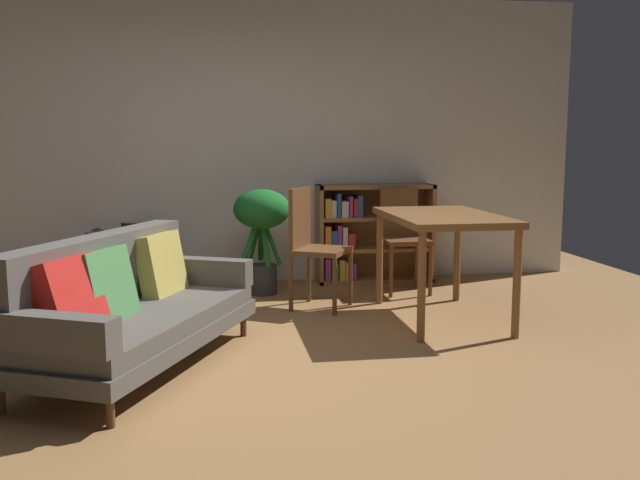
{
  "coord_description": "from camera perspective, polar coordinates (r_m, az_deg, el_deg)",
  "views": [
    {
      "loc": [
        -0.2,
        -4.04,
        1.35
      ],
      "look_at": [
        0.55,
        0.66,
        0.67
      ],
      "focal_mm": 39.39,
      "sensor_mm": 36.0,
      "label": 1
    }
  ],
  "objects": [
    {
      "name": "ground_plane",
      "position": [
        4.27,
        -6.0,
        -10.41
      ],
      "size": [
        8.16,
        8.16,
        0.0
      ],
      "primitive_type": "plane",
      "color": "#9E7042"
    },
    {
      "name": "back_wall_panel",
      "position": [
        6.75,
        -7.44,
        8.01
      ],
      "size": [
        6.8,
        0.1,
        2.7
      ],
      "primitive_type": "cube",
      "color": "silver",
      "rests_on": "ground_plane"
    },
    {
      "name": "fabric_couch",
      "position": [
        4.33,
        -15.53,
        -5.04
      ],
      "size": [
        1.44,
        1.95,
        0.79
      ],
      "color": "#56351E",
      "rests_on": "ground_plane"
    },
    {
      "name": "media_console",
      "position": [
        6.04,
        -14.75,
        -2.69
      ],
      "size": [
        0.47,
        1.23,
        0.51
      ],
      "color": "brown",
      "rests_on": "ground_plane"
    },
    {
      "name": "open_laptop",
      "position": [
        6.1,
        -15.86,
        0.11
      ],
      "size": [
        0.49,
        0.39,
        0.1
      ],
      "color": "silver",
      "rests_on": "media_console"
    },
    {
      "name": "desk_speaker",
      "position": [
        5.7,
        -14.87,
        0.4
      ],
      "size": [
        0.19,
        0.19,
        0.21
      ],
      "color": "black",
      "rests_on": "media_console"
    },
    {
      "name": "potted_floor_plant",
      "position": [
        6.17,
        -4.75,
        1.52
      ],
      "size": [
        0.5,
        0.59,
        0.93
      ],
      "color": "#333338",
      "rests_on": "ground_plane"
    },
    {
      "name": "dining_table",
      "position": [
        5.34,
        9.93,
        1.14
      ],
      "size": [
        0.77,
        1.27,
        0.81
      ],
      "color": "brown",
      "rests_on": "ground_plane"
    },
    {
      "name": "dining_chair_near",
      "position": [
        5.65,
        -0.63,
        -0.12
      ],
      "size": [
        0.56,
        0.57,
        0.97
      ],
      "color": "brown",
      "rests_on": "ground_plane"
    },
    {
      "name": "dining_chair_far",
      "position": [
        6.38,
        6.7,
        0.51
      ],
      "size": [
        0.39,
        0.46,
        0.92
      ],
      "color": "brown",
      "rests_on": "ground_plane"
    },
    {
      "name": "bookshelf",
      "position": [
        6.77,
        3.67,
        0.53
      ],
      "size": [
        1.12,
        0.33,
        0.93
      ],
      "color": "olive",
      "rests_on": "ground_plane"
    }
  ]
}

